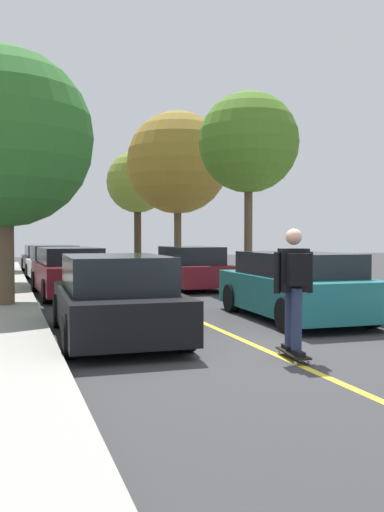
# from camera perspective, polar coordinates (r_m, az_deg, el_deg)

# --- Properties ---
(ground) EXTENTS (80.00, 80.00, 0.00)m
(ground) POSITION_cam_1_polar(r_m,az_deg,el_deg) (8.44, 8.20, -9.91)
(ground) COLOR #353538
(center_line) EXTENTS (0.12, 39.20, 0.01)m
(center_line) POSITION_cam_1_polar(r_m,az_deg,el_deg) (12.08, -0.49, -6.22)
(center_line) COLOR gold
(center_line) RESTS_ON ground
(parked_car_left_nearest) EXTENTS (2.06, 4.26, 1.42)m
(parked_car_left_nearest) POSITION_cam_1_polar(r_m,az_deg,el_deg) (9.49, -7.98, -4.35)
(parked_car_left_nearest) COLOR black
(parked_car_left_nearest) RESTS_ON ground
(parked_car_left_near) EXTENTS (2.02, 4.63, 1.41)m
(parked_car_left_near) POSITION_cam_1_polar(r_m,az_deg,el_deg) (16.38, -12.58, -1.62)
(parked_car_left_near) COLOR maroon
(parked_car_left_near) RESTS_ON ground
(parked_car_left_far) EXTENTS (2.05, 4.56, 1.38)m
(parked_car_left_far) POSITION_cam_1_polar(r_m,az_deg,el_deg) (21.75, -14.12, -0.82)
(parked_car_left_far) COLOR white
(parked_car_left_far) RESTS_ON ground
(parked_car_left_farthest) EXTENTS (2.06, 4.55, 1.29)m
(parked_car_left_farthest) POSITION_cam_1_polar(r_m,az_deg,el_deg) (27.44, -15.09, -0.29)
(parked_car_left_farthest) COLOR black
(parked_car_left_farthest) RESTS_ON ground
(parked_car_right_nearest) EXTENTS (2.10, 4.28, 1.41)m
(parked_car_right_nearest) POSITION_cam_1_polar(r_m,az_deg,el_deg) (11.71, 10.67, -3.07)
(parked_car_right_nearest) COLOR #196066
(parked_car_right_nearest) RESTS_ON ground
(parked_car_right_near) EXTENTS (1.86, 4.11, 1.40)m
(parked_car_right_near) POSITION_cam_1_polar(r_m,az_deg,el_deg) (18.11, -0.26, -1.28)
(parked_car_right_near) COLOR maroon
(parked_car_right_near) RESTS_ON ground
(street_tree_left_nearest) EXTENTS (4.17, 4.17, 5.98)m
(street_tree_left_nearest) POSITION_cam_1_polar(r_m,az_deg,el_deg) (13.78, -18.97, 11.47)
(street_tree_left_nearest) COLOR brown
(street_tree_left_nearest) RESTS_ON sidewalk_left
(street_tree_left_near) EXTENTS (3.77, 3.77, 5.77)m
(street_tree_left_near) POSITION_cam_1_polar(r_m,az_deg,el_deg) (19.87, -18.92, 8.53)
(street_tree_left_near) COLOR #3D2D1E
(street_tree_left_near) RESTS_ON sidewalk_left
(street_tree_left_far) EXTENTS (3.17, 3.17, 5.39)m
(street_tree_left_far) POSITION_cam_1_polar(r_m,az_deg,el_deg) (27.17, -18.89, 6.55)
(street_tree_left_far) COLOR #4C3823
(street_tree_left_far) RESTS_ON sidewalk_left
(street_tree_right_nearest) EXTENTS (3.26, 3.26, 6.28)m
(street_tree_right_nearest) POSITION_cam_1_polar(r_m,az_deg,el_deg) (18.28, 5.90, 11.59)
(street_tree_right_nearest) COLOR brown
(street_tree_right_nearest) RESTS_ON sidewalk_right
(street_tree_right_near) EXTENTS (4.68, 4.68, 7.30)m
(street_tree_right_near) POSITION_cam_1_polar(r_m,az_deg,el_deg) (25.51, -1.50, 9.63)
(street_tree_right_near) COLOR brown
(street_tree_right_near) RESTS_ON sidewalk_right
(street_tree_right_far) EXTENTS (3.70, 3.70, 6.70)m
(street_tree_right_far) POSITION_cam_1_polar(r_m,az_deg,el_deg) (33.26, -5.68, 7.61)
(street_tree_right_far) COLOR #3D2D1E
(street_tree_right_far) RESTS_ON sidewalk_right
(fire_hydrant) EXTENTS (0.20, 0.20, 0.70)m
(fire_hydrant) POSITION_cam_1_polar(r_m,az_deg,el_deg) (16.97, 6.54, -2.19)
(fire_hydrant) COLOR #B2140F
(fire_hydrant) RESTS_ON sidewalk_right
(streetlamp) EXTENTS (0.36, 0.24, 5.86)m
(streetlamp) POSITION_cam_1_polar(r_m,az_deg,el_deg) (22.16, -18.82, 6.46)
(streetlamp) COLOR #38383D
(streetlamp) RESTS_ON sidewalk_left
(skateboard) EXTENTS (0.33, 0.86, 0.10)m
(skateboard) POSITION_cam_1_polar(r_m,az_deg,el_deg) (8.03, 10.45, -9.91)
(skateboard) COLOR black
(skateboard) RESTS_ON ground
(skateboarder) EXTENTS (0.59, 0.71, 1.75)m
(skateboarder) POSITION_cam_1_polar(r_m,az_deg,el_deg) (7.85, 10.58, -2.70)
(skateboarder) COLOR black
(skateboarder) RESTS_ON skateboard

